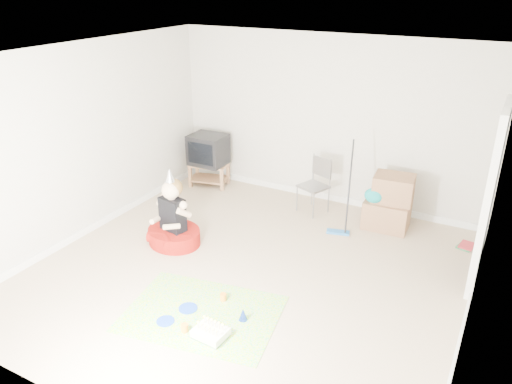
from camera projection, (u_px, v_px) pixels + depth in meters
The scene contains 16 objects.
ground at pixel (248, 272), 6.15m from camera, with size 5.00×5.00×0.00m, color tan.
doorway_recess at pixel (491, 200), 5.63m from camera, with size 0.02×0.90×2.05m, color black.
tv_stand at pixel (209, 172), 8.57m from camera, with size 0.71×0.53×0.39m.
crt_tv at pixel (208, 150), 8.40m from camera, with size 0.59×0.49×0.51m, color black.
folding_chair at pixel (313, 186), 7.54m from camera, with size 0.50×0.49×0.86m.
cardboard_boxes at pixel (389, 203), 7.08m from camera, with size 0.66×0.53×0.80m.
floor_mop at pixel (339, 217), 6.95m from camera, with size 0.34×0.42×1.29m.
book_pile at pixel (467, 246), 6.68m from camera, with size 0.24×0.28×0.05m.
seated_woman at pixel (174, 227), 6.71m from camera, with size 0.90×0.90×1.09m.
party_mat at pixel (202, 313), 5.39m from camera, with size 1.63×1.18×0.01m, color #FF3595.
birthday_cake at pixel (211, 333), 5.03m from camera, with size 0.35×0.28×0.15m.
blue_plate_near at pixel (188, 308), 5.46m from camera, with size 0.21×0.21×0.01m, color #163FB4.
blue_plate_far at pixel (165, 321), 5.26m from camera, with size 0.19×0.19×0.01m, color #163FB4.
orange_cup_near at pixel (223, 297), 5.59m from camera, with size 0.07×0.07×0.08m, color orange.
orange_cup_far at pixel (185, 328), 5.10m from camera, with size 0.08×0.08×0.09m, color orange.
blue_party_hat at pixel (243, 314), 5.26m from camera, with size 0.09×0.09×0.14m, color #1837AB.
Camera 1 is at (2.57, -4.56, 3.38)m, focal length 35.00 mm.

